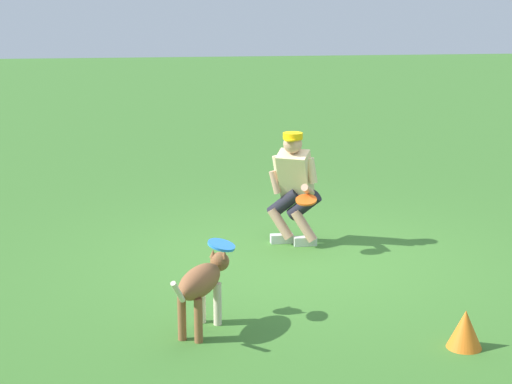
{
  "coord_description": "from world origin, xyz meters",
  "views": [
    {
      "loc": [
        1.62,
        8.24,
        2.77
      ],
      "look_at": [
        0.53,
        0.53,
        0.9
      ],
      "focal_mm": 57.73,
      "sensor_mm": 36.0,
      "label": 1
    }
  ],
  "objects": [
    {
      "name": "frisbee_held",
      "position": [
        -0.12,
        -0.22,
        0.61
      ],
      "size": [
        0.32,
        0.32,
        0.11
      ],
      "primitive_type": "cylinder",
      "rotation": [
        -0.23,
        -0.17,
        5.34
      ],
      "color": "#ED5919",
      "rests_on": "person"
    },
    {
      "name": "ground_plane",
      "position": [
        0.0,
        0.0,
        0.0
      ],
      "size": [
        60.0,
        60.0,
        0.0
      ],
      "primitive_type": "plane",
      "color": "#3E752C"
    },
    {
      "name": "person",
      "position": [
        -0.06,
        -0.61,
        0.7
      ],
      "size": [
        0.63,
        0.7,
        1.29
      ],
      "rotation": [
        0.0,
        0.0,
        1.07
      ],
      "color": "silver",
      "rests_on": "ground_plane"
    },
    {
      "name": "dog",
      "position": [
        1.16,
        1.72,
        0.42
      ],
      "size": [
        0.58,
        0.98,
        0.61
      ],
      "rotation": [
        0.0,
        0.0,
        4.21
      ],
      "color": "#915A36",
      "rests_on": "ground_plane"
    },
    {
      "name": "frisbee_flying",
      "position": [
        0.97,
        1.53,
        0.68
      ],
      "size": [
        0.34,
        0.34,
        0.09
      ],
      "primitive_type": "cylinder",
      "rotation": [
        -0.24,
        -0.07,
        0.84
      ],
      "color": "#2A84EF"
    },
    {
      "name": "training_cone",
      "position": [
        -0.9,
        2.38,
        0.16
      ],
      "size": [
        0.29,
        0.29,
        0.32
      ],
      "primitive_type": "cone",
      "color": "orange",
      "rests_on": "ground_plane"
    }
  ]
}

